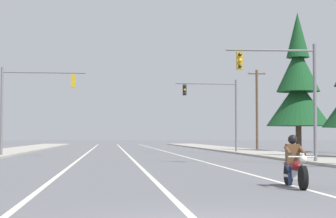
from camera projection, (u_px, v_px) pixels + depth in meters
The scene contains 10 objects.
lane_stripe_center at pixel (125, 152), 54.07m from camera, with size 0.16×100.00×0.01m, color beige.
lane_stripe_left at pixel (88, 152), 53.75m from camera, with size 0.16×100.00×0.01m, color beige.
lane_stripe_right at pixel (167, 152), 54.44m from camera, with size 0.16×100.00×0.01m, color beige.
sidewalk_kerb_right at pixel (256, 152), 50.16m from camera, with size 4.40×110.00×0.14m, color #9E998E.
motorcycle_with_rider at pixel (295, 166), 16.67m from camera, with size 0.70×2.19×1.46m.
traffic_signal_near_right at pixel (289, 84), 30.96m from camera, with size 4.71×0.37×6.20m.
traffic_signal_near_left at pixel (27, 97), 41.62m from camera, with size 5.80×0.40×6.20m.
traffic_signal_mid_right at pixel (218, 104), 50.70m from camera, with size 5.29×0.44×6.20m.
utility_pole_right_far at pixel (257, 108), 62.39m from camera, with size 1.85×0.26×8.32m.
conifer_tree_right_verge_far at pixel (298, 88), 54.15m from camera, with size 5.74×5.74×12.63m.
Camera 1 is at (-1.71, -9.30, 1.42)m, focal length 64.30 mm.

